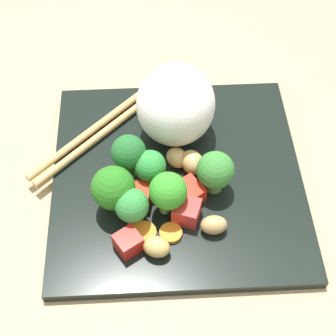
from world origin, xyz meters
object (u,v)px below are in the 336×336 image
at_px(rice_mound, 174,104).
at_px(broccoli_floret_2, 168,191).
at_px(chopstick_pair, 104,127).
at_px(square_plate, 177,177).
at_px(carrot_slice_0, 171,233).

bearing_deg(rice_mound, broccoli_floret_2, 174.84).
bearing_deg(rice_mound, chopstick_pair, 86.97).
relative_size(square_plate, broccoli_floret_2, 4.90).
relative_size(broccoli_floret_2, carrot_slice_0, 2.41).
height_order(broccoli_floret_2, carrot_slice_0, broccoli_floret_2).
xyz_separation_m(square_plate, chopstick_pair, (0.07, 0.09, 0.01)).
distance_m(square_plate, chopstick_pair, 0.11).
relative_size(carrot_slice_0, chopstick_pair, 0.14).
height_order(rice_mound, broccoli_floret_2, rice_mound).
relative_size(broccoli_floret_2, chopstick_pair, 0.33).
xyz_separation_m(square_plate, broccoli_floret_2, (-0.05, 0.01, 0.04)).
xyz_separation_m(rice_mound, carrot_slice_0, (-0.14, 0.01, -0.04)).
height_order(square_plate, broccoli_floret_2, broccoli_floret_2).
relative_size(rice_mound, chopstick_pair, 0.57).
distance_m(broccoli_floret_2, carrot_slice_0, 0.04).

